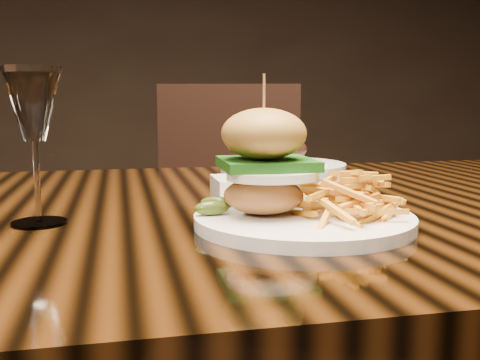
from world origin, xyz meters
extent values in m
plane|color=brown|center=(0.00, 3.50, 1.40)|extent=(6.00, 0.00, 6.00)
cube|color=black|center=(0.00, 0.00, 0.73)|extent=(1.60, 0.90, 0.04)
cylinder|color=white|center=(0.02, -0.16, 0.76)|extent=(0.26, 0.26, 0.01)
ellipsoid|color=brown|center=(-0.02, -0.15, 0.79)|extent=(0.10, 0.10, 0.04)
ellipsoid|color=silver|center=(-0.02, -0.17, 0.81)|extent=(0.11, 0.09, 0.01)
ellipsoid|color=orange|center=(0.00, -0.18, 0.82)|extent=(0.02, 0.02, 0.01)
cube|color=#28681A|center=(-0.02, -0.15, 0.82)|extent=(0.11, 0.10, 0.01)
ellipsoid|color=olive|center=(-0.02, -0.15, 0.86)|extent=(0.10, 0.10, 0.06)
cylinder|color=#A5764D|center=(-0.02, -0.15, 0.89)|extent=(0.00, 0.00, 0.08)
ellipsoid|color=#2C4412|center=(-0.09, -0.15, 0.77)|extent=(0.04, 0.02, 0.02)
ellipsoid|color=#2C4412|center=(-0.08, -0.12, 0.77)|extent=(0.05, 0.03, 0.02)
cube|color=white|center=(-0.02, -0.01, 0.77)|extent=(0.10, 0.10, 0.04)
cylinder|color=white|center=(-0.29, -0.09, 0.75)|extent=(0.07, 0.07, 0.00)
cylinder|color=white|center=(-0.29, -0.09, 0.80)|extent=(0.01, 0.01, 0.10)
cone|color=white|center=(-0.29, -0.09, 0.90)|extent=(0.07, 0.07, 0.09)
cylinder|color=white|center=(0.14, 0.34, 0.76)|extent=(0.26, 0.26, 0.02)
cylinder|color=white|center=(0.14, 0.34, 0.76)|extent=(0.19, 0.19, 0.02)
ellipsoid|color=black|center=(0.14, 0.34, 0.80)|extent=(0.10, 0.08, 0.05)
ellipsoid|color=#28681A|center=(0.15, 0.33, 0.83)|extent=(0.04, 0.03, 0.01)
cube|color=black|center=(0.11, 0.80, 0.45)|extent=(0.55, 0.55, 0.06)
cube|color=black|center=(0.16, 1.00, 0.70)|extent=(0.46, 0.15, 0.50)
cylinder|color=black|center=(-0.12, 0.66, 0.23)|extent=(0.04, 0.04, 0.45)
cylinder|color=black|center=(0.25, 0.57, 0.23)|extent=(0.04, 0.04, 0.45)
cylinder|color=black|center=(-0.03, 1.03, 0.23)|extent=(0.04, 0.04, 0.45)
cylinder|color=black|center=(0.34, 0.94, 0.23)|extent=(0.04, 0.04, 0.45)
camera|label=1|loc=(-0.19, -0.80, 0.90)|focal=42.00mm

